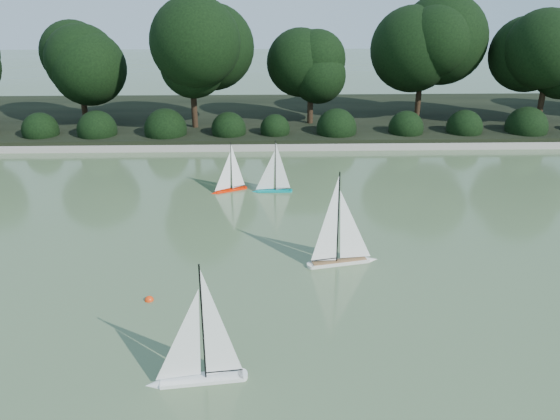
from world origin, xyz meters
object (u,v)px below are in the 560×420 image
at_px(sailboat_teal, 271,183).
at_px(sailboat_white_b, 345,249).
at_px(race_buoy, 149,300).
at_px(sailboat_white_a, 193,363).
at_px(sailboat_orange, 228,183).

bearing_deg(sailboat_teal, sailboat_white_b, -71.15).
distance_m(sailboat_white_b, race_buoy, 3.60).
relative_size(sailboat_white_b, sailboat_teal, 1.34).
bearing_deg(sailboat_white_b, sailboat_teal, 108.85).
xyz_separation_m(sailboat_white_a, sailboat_teal, (1.08, 7.10, -0.06)).
bearing_deg(race_buoy, sailboat_white_a, -64.25).
xyz_separation_m(sailboat_white_b, sailboat_orange, (-2.40, 3.94, -0.08)).
height_order(sailboat_white_a, sailboat_orange, sailboat_white_a).
distance_m(sailboat_white_a, race_buoy, 2.25).
relative_size(sailboat_white_a, sailboat_white_b, 0.96).
distance_m(sailboat_white_a, sailboat_teal, 7.18).
bearing_deg(sailboat_teal, race_buoy, -111.99).
distance_m(sailboat_teal, race_buoy, 5.49).
xyz_separation_m(sailboat_white_b, race_buoy, (-3.38, -1.21, -0.29)).
bearing_deg(sailboat_white_b, race_buoy, -160.24).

